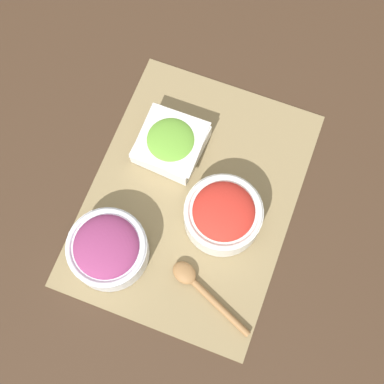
# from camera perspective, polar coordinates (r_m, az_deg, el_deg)

# --- Properties ---
(ground_plane) EXTENTS (3.00, 3.00, 0.00)m
(ground_plane) POSITION_cam_1_polar(r_m,az_deg,el_deg) (1.03, -0.00, -0.59)
(ground_plane) COLOR #422D1E
(placemat) EXTENTS (0.51, 0.38, 0.00)m
(placemat) POSITION_cam_1_polar(r_m,az_deg,el_deg) (1.02, -0.00, -0.55)
(placemat) COLOR #937F56
(placemat) RESTS_ON ground_plane
(tomato_bowl) EXTENTS (0.14, 0.14, 0.08)m
(tomato_bowl) POSITION_cam_1_polar(r_m,az_deg,el_deg) (0.97, 3.35, -2.36)
(tomato_bowl) COLOR white
(tomato_bowl) RESTS_ON placemat
(onion_bowl) EXTENTS (0.14, 0.14, 0.07)m
(onion_bowl) POSITION_cam_1_polar(r_m,az_deg,el_deg) (0.97, -8.99, -5.98)
(onion_bowl) COLOR silver
(onion_bowl) RESTS_ON placemat
(lettuce_bowl) EXTENTS (0.13, 0.13, 0.05)m
(lettuce_bowl) POSITION_cam_1_polar(r_m,az_deg,el_deg) (1.03, -2.27, 5.25)
(lettuce_bowl) COLOR white
(lettuce_bowl) RESTS_ON placemat
(wooden_spoon) EXTENTS (0.09, 0.18, 0.02)m
(wooden_spoon) POSITION_cam_1_polar(r_m,az_deg,el_deg) (0.98, 0.55, -9.91)
(wooden_spoon) COLOR #9E7042
(wooden_spoon) RESTS_ON placemat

